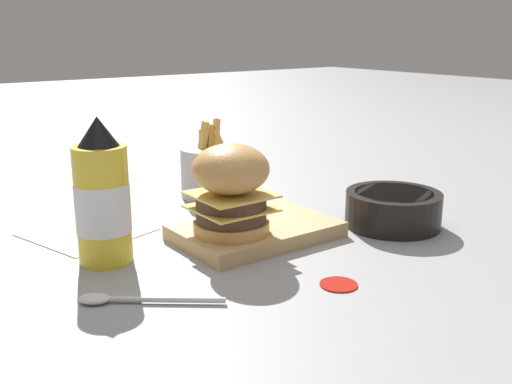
# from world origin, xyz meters

# --- Properties ---
(ground_plane) EXTENTS (6.00, 6.00, 0.00)m
(ground_plane) POSITION_xyz_m (0.00, 0.00, 0.00)
(ground_plane) COLOR gray
(serving_board) EXTENTS (0.24, 0.16, 0.02)m
(serving_board) POSITION_xyz_m (0.02, 0.01, 0.01)
(serving_board) COLOR tan
(serving_board) RESTS_ON ground_plane
(burger) EXTENTS (0.11, 0.11, 0.13)m
(burger) POSITION_xyz_m (0.07, 0.02, 0.09)
(burger) COLOR tan
(burger) RESTS_ON serving_board
(ketchup_bottle) EXTENTS (0.07, 0.07, 0.20)m
(ketchup_bottle) POSITION_xyz_m (0.24, -0.04, 0.09)
(ketchup_bottle) COLOR yellow
(ketchup_bottle) RESTS_ON ground_plane
(fries_basket) EXTENTS (0.12, 0.12, 0.15)m
(fries_basket) POSITION_xyz_m (-0.06, -0.23, 0.05)
(fries_basket) COLOR #B7B7BC
(fries_basket) RESTS_ON ground_plane
(side_bowl) EXTENTS (0.15, 0.15, 0.06)m
(side_bowl) POSITION_xyz_m (-0.20, 0.09, 0.03)
(side_bowl) COLOR black
(side_bowl) RESTS_ON ground_plane
(spoon) EXTENTS (0.15, 0.12, 0.01)m
(spoon) POSITION_xyz_m (0.27, 0.10, 0.01)
(spoon) COLOR silver
(spoon) RESTS_ON ground_plane
(ketchup_puddle) EXTENTS (0.05, 0.05, 0.00)m
(ketchup_puddle) POSITION_xyz_m (0.04, 0.21, 0.00)
(ketchup_puddle) COLOR #B21E14
(ketchup_puddle) RESTS_ON ground_plane
(parchment_square) EXTENTS (0.20, 0.20, 0.00)m
(parchment_square) POSITION_xyz_m (0.21, -0.17, 0.00)
(parchment_square) COLOR beige
(parchment_square) RESTS_ON ground_plane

